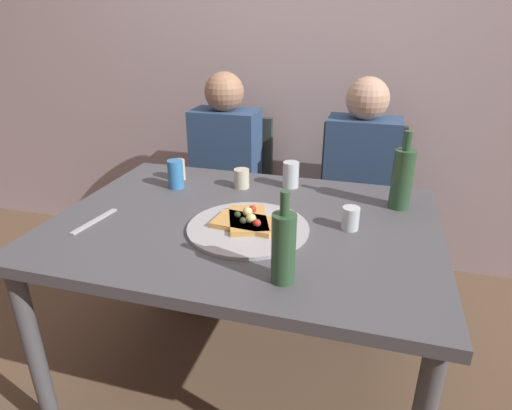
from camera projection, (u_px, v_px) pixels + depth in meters
name	position (u px, v px, depth m)	size (l,w,h in m)	color
ground_plane	(246.00, 377.00, 1.86)	(8.00, 8.00, 0.00)	brown
back_wall	(308.00, 42.00, 2.41)	(6.00, 0.10, 2.60)	#B29EA3
dining_table	(244.00, 240.00, 1.59)	(1.37, 1.00, 0.75)	#4C4C51
pizza_tray	(248.00, 228.00, 1.49)	(0.42, 0.42, 0.01)	#ADADB2
pizza_slice_last	(248.00, 219.00, 1.52)	(0.20, 0.25, 0.05)	tan
pizza_slice_extra	(246.00, 222.00, 1.49)	(0.23, 0.15, 0.05)	tan
wine_bottle	(402.00, 178.00, 1.62)	(0.08, 0.08, 0.30)	#2D5133
beer_bottle	(284.00, 247.00, 1.16)	(0.07, 0.07, 0.27)	#2D5133
tumbler_near	(350.00, 218.00, 1.48)	(0.06, 0.06, 0.08)	silver
tumbler_far	(242.00, 178.00, 1.84)	(0.07, 0.07, 0.08)	beige
wine_glass	(291.00, 175.00, 1.84)	(0.07, 0.07, 0.11)	silver
short_glass	(178.00, 170.00, 1.93)	(0.06, 0.06, 0.09)	beige
soda_can	(176.00, 174.00, 1.83)	(0.07, 0.07, 0.12)	#337AC1
table_knife	(94.00, 221.00, 1.55)	(0.22, 0.02, 0.01)	#B7B7BC
chair_left	(230.00, 186.00, 2.54)	(0.44, 0.44, 0.90)	#2D3833
chair_right	(358.00, 199.00, 2.36)	(0.44, 0.44, 0.90)	#2D3833
guest_in_sweater	(221.00, 173.00, 2.36)	(0.36, 0.56, 1.17)	navy
guest_in_beanie	(358.00, 187.00, 2.17)	(0.36, 0.56, 1.17)	navy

